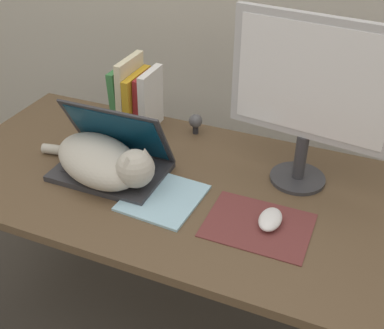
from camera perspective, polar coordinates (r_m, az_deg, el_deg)
name	(u,v)px	position (r m, az deg, el deg)	size (l,w,h in m)	color
desk	(180,200)	(1.49, -1.48, -4.18)	(1.49, 0.72, 0.71)	brown
laptop	(113,159)	(1.49, -9.36, 0.63)	(0.33, 0.23, 0.22)	#2D2D33
cat	(104,161)	(1.45, -10.44, 0.38)	(0.45, 0.31, 0.15)	#B2ADA3
external_monitor	(310,92)	(1.34, 13.84, 8.32)	(0.46, 0.17, 0.50)	#333338
mousepad	(258,225)	(1.30, 7.85, -7.14)	(0.28, 0.21, 0.00)	brown
computer_mouse	(270,219)	(1.30, 9.26, -6.43)	(0.06, 0.10, 0.03)	silver
book_row	(136,97)	(1.70, -6.62, 7.90)	(0.14, 0.17, 0.25)	#387A42
notepad	(163,198)	(1.38, -3.45, -3.95)	(0.22, 0.23, 0.01)	#99C6E0
webcam	(196,122)	(1.67, 0.43, 5.10)	(0.05, 0.05, 0.07)	#232328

